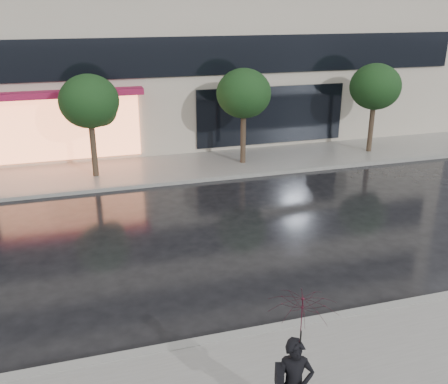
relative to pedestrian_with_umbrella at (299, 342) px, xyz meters
name	(u,v)px	position (x,y,z in m)	size (l,w,h in m)	color
ground	(259,306)	(0.70, 3.48, -1.74)	(120.00, 120.00, 0.00)	black
sidewalk_far	(171,168)	(0.70, 13.73, -1.68)	(60.00, 3.50, 0.12)	slate
curb_near	(276,329)	(0.70, 2.48, -1.67)	(60.00, 0.25, 0.14)	gray
curb_far	(180,182)	(0.70, 11.98, -1.67)	(60.00, 0.25, 0.14)	gray
tree_mid_west	(91,103)	(-2.24, 13.51, 1.18)	(2.20, 2.20, 3.99)	#33261C
tree_mid_east	(245,95)	(3.76, 13.51, 1.18)	(2.20, 2.20, 3.99)	#33261C
tree_far_east	(376,88)	(9.76, 13.51, 1.18)	(2.20, 2.20, 3.99)	#33261C
pedestrian_with_umbrella	(299,342)	(0.00, 0.00, 0.00)	(1.27, 1.29, 2.39)	black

